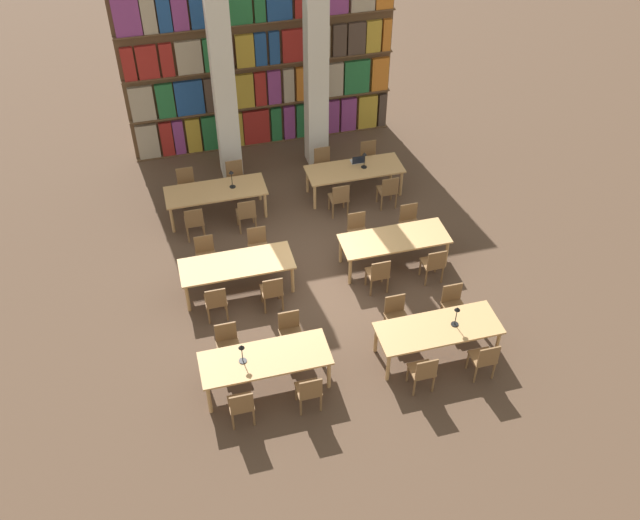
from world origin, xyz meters
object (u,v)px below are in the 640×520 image
at_px(pillar_left, 221,62).
at_px(desk_lamp_0, 242,351).
at_px(chair_0, 241,405).
at_px(chair_8, 216,301).
at_px(chair_12, 378,274).
at_px(chair_20, 339,198).
at_px(reading_table_1, 438,330).
at_px(chair_17, 187,185).
at_px(chair_18, 246,213).
at_px(chair_19, 236,178).
at_px(chair_21, 323,164).
at_px(reading_table_3, 394,241).
at_px(desk_lamp_2, 232,176).
at_px(reading_table_4, 216,193).
at_px(reading_table_5, 355,171).
at_px(chair_6, 484,358).
at_px(desk_lamp_1, 457,313).
at_px(chair_3, 290,331).
at_px(chair_22, 388,190).
at_px(chair_7, 453,304).
at_px(chair_16, 194,221).
at_px(chair_1, 228,344).
at_px(pillar_center, 316,51).
at_px(reading_table_2, 237,266).
at_px(desk_lamp_3, 364,157).
at_px(chair_11, 258,246).
at_px(chair_5, 396,315).
at_px(chair_2, 309,391).
at_px(chair_15, 410,222).
at_px(chair_14, 434,264).
at_px(chair_23, 369,157).
at_px(chair_13, 358,231).
at_px(chair_9, 206,254).
at_px(chair_10, 272,291).
at_px(laptop, 358,161).

distance_m(pillar_left, desk_lamp_0, 7.21).
height_order(chair_0, chair_8, same).
distance_m(chair_12, chair_20, 2.70).
bearing_deg(pillar_left, chair_12, -66.56).
height_order(desk_lamp_0, reading_table_1, desk_lamp_0).
height_order(chair_17, chair_18, same).
height_order(reading_table_1, chair_19, chair_19).
bearing_deg(chair_21, desk_lamp_0, 62.81).
relative_size(reading_table_1, reading_table_3, 1.00).
bearing_deg(desk_lamp_2, reading_table_4, -177.46).
relative_size(chair_0, reading_table_5, 0.38).
xyz_separation_m(chair_6, desk_lamp_1, (-0.31, 0.71, 0.54)).
relative_size(chair_3, reading_table_5, 0.38).
xyz_separation_m(chair_18, chair_22, (3.37, 0.02, 0.00)).
bearing_deg(reading_table_3, chair_7, -74.09).
bearing_deg(chair_21, chair_16, 23.48).
relative_size(chair_1, reading_table_5, 0.38).
relative_size(chair_12, chair_17, 1.00).
height_order(pillar_center, reading_table_2, pillar_center).
bearing_deg(pillar_left, chair_21, -23.72).
bearing_deg(reading_table_2, chair_0, -98.67).
bearing_deg(desk_lamp_3, reading_table_2, -143.28).
distance_m(chair_7, reading_table_5, 4.66).
height_order(chair_8, chair_11, same).
height_order(chair_5, chair_21, same).
xyz_separation_m(chair_2, desk_lamp_0, (-1.01, 0.74, 0.52)).
height_order(chair_1, desk_lamp_2, desk_lamp_2).
xyz_separation_m(chair_15, chair_22, (-0.07, 1.26, 0.00)).
relative_size(desk_lamp_0, chair_7, 0.47).
relative_size(chair_17, chair_21, 1.00).
bearing_deg(chair_14, desk_lamp_1, -101.10).
relative_size(chair_3, chair_15, 1.00).
xyz_separation_m(reading_table_2, chair_15, (3.98, 0.66, -0.17)).
bearing_deg(chair_15, chair_22, -86.76).
relative_size(chair_11, chair_23, 1.00).
height_order(reading_table_1, desk_lamp_1, desk_lamp_1).
relative_size(chair_6, chair_23, 1.00).
distance_m(chair_2, chair_13, 4.49).
distance_m(chair_1, reading_table_3, 4.27).
height_order(chair_9, chair_22, same).
xyz_separation_m(chair_16, chair_18, (1.17, 0.00, 0.00)).
relative_size(chair_13, chair_15, 1.00).
bearing_deg(chair_10, chair_13, 32.05).
bearing_deg(reading_table_1, pillar_left, 111.20).
bearing_deg(laptop, chair_11, 36.92).
bearing_deg(reading_table_3, chair_8, -170.43).
xyz_separation_m(reading_table_3, desk_lamp_3, (0.17, 2.69, 0.35)).
bearing_deg(chair_22, laptop, 115.66).
xyz_separation_m(chair_17, reading_table_5, (3.93, -0.70, 0.17)).
xyz_separation_m(chair_1, chair_8, (-0.04, 1.16, 0.00)).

